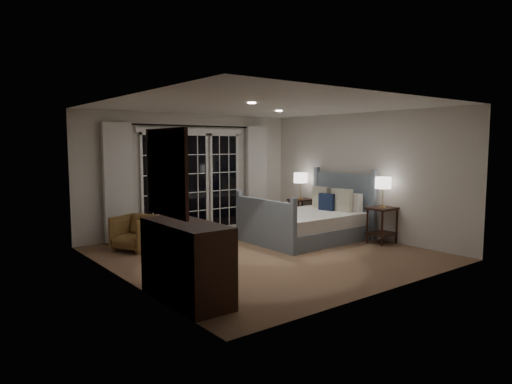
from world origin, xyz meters
TOP-DOWN VIEW (x-y plane):
  - floor at (0.00, 0.00)m, footprint 5.00×5.00m
  - ceiling at (0.00, 0.00)m, footprint 5.00×5.00m
  - wall_left at (-2.50, 0.00)m, footprint 0.02×5.00m
  - wall_right at (2.50, 0.00)m, footprint 0.02×5.00m
  - wall_back at (0.00, 2.50)m, footprint 5.00×0.02m
  - wall_front at (0.00, -2.50)m, footprint 5.00×0.02m
  - french_doors at (0.00, 2.46)m, footprint 2.50×0.04m
  - curtain_rod at (0.00, 2.40)m, footprint 3.50×0.03m
  - curtain_left at (-1.65, 2.38)m, footprint 0.55×0.10m
  - curtain_right at (1.65, 2.38)m, footprint 0.55×0.10m
  - downlight_a at (0.80, 0.60)m, footprint 0.12×0.12m
  - downlight_b at (-0.60, -0.40)m, footprint 0.12×0.12m
  - bed at (1.42, 0.40)m, footprint 2.18×1.56m
  - nightstand_left at (2.26, -0.70)m, footprint 0.53×0.42m
  - nightstand_right at (2.25, 1.53)m, footprint 0.49×0.39m
  - lamp_left at (2.26, -0.70)m, footprint 0.30×0.30m
  - lamp_right at (2.25, 1.53)m, footprint 0.31×0.31m
  - armchair at (-1.65, 1.62)m, footprint 0.90×0.89m
  - dresser at (-2.23, -1.25)m, footprint 0.57×1.34m
  - mirror at (-2.47, -1.25)m, footprint 0.05×0.85m

SIDE VIEW (x-z plane):
  - floor at x=0.00m, z-range 0.00..0.00m
  - armchair at x=-1.65m, z-range 0.00..0.62m
  - bed at x=1.42m, z-range -0.31..0.96m
  - nightstand_right at x=2.25m, z-range 0.10..0.73m
  - nightstand_left at x=2.26m, z-range 0.11..0.80m
  - dresser at x=-2.23m, z-range 0.00..0.95m
  - french_doors at x=0.00m, z-range -0.01..2.19m
  - lamp_right at x=2.25m, z-range 0.81..1.41m
  - lamp_left at x=2.26m, z-range 0.86..1.43m
  - curtain_left at x=-1.65m, z-range 0.02..2.27m
  - curtain_right at x=1.65m, z-range 0.02..2.27m
  - wall_left at x=-2.50m, z-range 0.00..2.50m
  - wall_right at x=2.50m, z-range 0.00..2.50m
  - wall_back at x=0.00m, z-range 0.00..2.50m
  - wall_front at x=0.00m, z-range 0.00..2.50m
  - mirror at x=-2.47m, z-range 1.05..2.05m
  - curtain_rod at x=0.00m, z-range 2.23..2.27m
  - downlight_a at x=0.80m, z-range 2.48..2.50m
  - downlight_b at x=-0.60m, z-range 2.48..2.50m
  - ceiling at x=0.00m, z-range 2.50..2.50m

